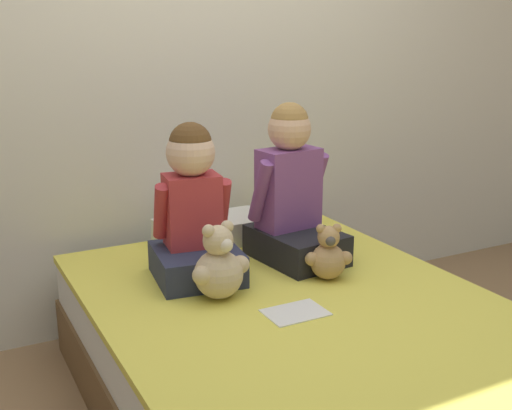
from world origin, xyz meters
TOP-DOWN VIEW (x-y plane):
  - wall_behind_bed at (0.00, 1.14)m, footprint 8.00×0.06m
  - bed at (0.00, 0.00)m, footprint 1.38×2.02m
  - child_on_left at (-0.23, 0.50)m, footprint 0.36×0.37m
  - child_on_right at (0.21, 0.51)m, footprint 0.35×0.42m
  - teddy_bear_held_by_left_child at (-0.23, 0.26)m, footprint 0.23×0.18m
  - teddy_bear_held_by_right_child at (0.22, 0.23)m, footprint 0.18×0.14m
  - pillow_at_headboard at (0.00, 0.85)m, footprint 0.50×0.26m
  - sign_card at (-0.06, 0.02)m, footprint 0.21×0.15m

SIDE VIEW (x-z plane):
  - bed at x=0.00m, z-range 0.00..0.45m
  - sign_card at x=-0.06m, z-range 0.45..0.45m
  - pillow_at_headboard at x=0.00m, z-range 0.45..0.56m
  - teddy_bear_held_by_right_child at x=0.22m, z-range 0.43..0.65m
  - teddy_bear_held_by_left_child at x=-0.23m, z-range 0.42..0.71m
  - child_on_left at x=-0.23m, z-range 0.41..1.02m
  - child_on_right at x=0.21m, z-range 0.39..1.05m
  - wall_behind_bed at x=0.00m, z-range 0.00..2.50m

